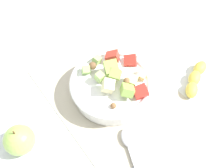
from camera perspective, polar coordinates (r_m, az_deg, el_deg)
The scene contains 6 objects.
ground_plane at distance 0.79m, azimuth -0.48°, elevation -1.71°, with size 2.40×2.40×0.00m, color silver.
placemat at distance 0.79m, azimuth -0.48°, elevation -1.59°, with size 0.44×0.33×0.01m, color #BCB299.
salad_bowl at distance 0.75m, azimuth 0.11°, elevation -0.19°, with size 0.24×0.24×0.11m.
serving_spoon at distance 0.70m, azimuth 4.45°, elevation -14.33°, with size 0.19×0.09×0.01m.
whole_apple at distance 0.71m, azimuth -19.65°, elevation -11.62°, with size 0.08×0.08×0.09m.
banana_whole at distance 0.84m, azimuth 17.90°, elevation 1.18°, with size 0.10×0.15×0.04m.
Camera 1 is at (-0.35, 0.25, 0.66)m, focal length 41.56 mm.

